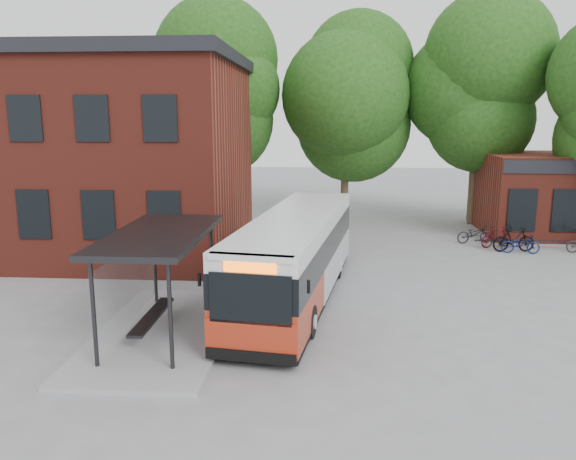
# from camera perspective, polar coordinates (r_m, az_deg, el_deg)

# --- Properties ---
(ground) EXTENTS (100.00, 100.00, 0.00)m
(ground) POSITION_cam_1_polar(r_m,az_deg,el_deg) (16.40, 3.99, -9.55)
(ground) COLOR slate
(station_building) EXTENTS (18.40, 10.40, 8.50)m
(station_building) POSITION_cam_1_polar(r_m,az_deg,el_deg) (27.57, -24.26, 7.12)
(station_building) COLOR maroon
(station_building) RESTS_ON ground
(bus_shelter) EXTENTS (3.60, 7.00, 2.90)m
(bus_shelter) POSITION_cam_1_polar(r_m,az_deg,el_deg) (15.61, -12.75, -5.29)
(bus_shelter) COLOR #252528
(bus_shelter) RESTS_ON ground
(bike_rail) EXTENTS (5.20, 0.10, 0.38)m
(bike_rail) POSITION_cam_1_polar(r_m,az_deg,el_deg) (27.58, 23.63, -1.37)
(bike_rail) COLOR #252528
(bike_rail) RESTS_ON ground
(tree_0) EXTENTS (7.92, 7.92, 11.00)m
(tree_0) POSITION_cam_1_polar(r_m,az_deg,el_deg) (31.86, -6.95, 10.76)
(tree_0) COLOR #1A4211
(tree_0) RESTS_ON ground
(tree_1) EXTENTS (7.92, 7.92, 10.40)m
(tree_1) POSITION_cam_1_polar(r_m,az_deg,el_deg) (32.33, 5.89, 10.26)
(tree_1) COLOR #1A4211
(tree_1) RESTS_ON ground
(tree_2) EXTENTS (7.92, 7.92, 11.00)m
(tree_2) POSITION_cam_1_polar(r_m,az_deg,el_deg) (32.34, 18.66, 10.26)
(tree_2) COLOR #1A4211
(tree_2) RESTS_ON ground
(city_bus) EXTENTS (3.89, 11.17, 2.78)m
(city_bus) POSITION_cam_1_polar(r_m,az_deg,el_deg) (18.17, 0.85, -2.80)
(city_bus) COLOR #A72A15
(city_bus) RESTS_ON ground
(bicycle_0) EXTENTS (1.82, 0.99, 0.91)m
(bicycle_0) POSITION_cam_1_polar(r_m,az_deg,el_deg) (27.74, 18.42, -0.36)
(bicycle_0) COLOR black
(bicycle_0) RESTS_ON ground
(bicycle_1) EXTENTS (1.68, 1.02, 0.97)m
(bicycle_1) POSITION_cam_1_polar(r_m,az_deg,el_deg) (27.17, 20.41, -0.67)
(bicycle_1) COLOR #480912
(bicycle_1) RESTS_ON ground
(bicycle_2) EXTENTS (1.65, 0.73, 0.84)m
(bicycle_2) POSITION_cam_1_polar(r_m,az_deg,el_deg) (26.39, 22.55, -1.32)
(bicycle_2) COLOR #0F1D53
(bicycle_2) RESTS_ON ground
(bicycle_3) EXTENTS (1.90, 0.70, 1.11)m
(bicycle_3) POSITION_cam_1_polar(r_m,az_deg,el_deg) (26.55, 21.95, -0.90)
(bicycle_3) COLOR black
(bicycle_3) RESTS_ON ground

